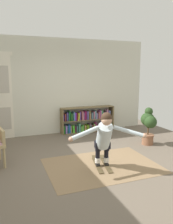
{
  "coord_description": "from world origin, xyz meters",
  "views": [
    {
      "loc": [
        -1.57,
        -4.27,
        1.91
      ],
      "look_at": [
        0.15,
        0.25,
        1.05
      ],
      "focal_mm": 36.59,
      "sensor_mm": 36.0,
      "label": 1
    }
  ],
  "objects_px": {
    "bookshelf": "(87,120)",
    "skis_pair": "(102,164)",
    "person_skier": "(104,135)",
    "potted_plant": "(149,124)"
  },
  "relations": [
    {
      "from": "potted_plant",
      "to": "person_skier",
      "type": "bearing_deg",
      "value": -149.89
    },
    {
      "from": "bookshelf",
      "to": "potted_plant",
      "type": "relative_size",
      "value": 1.76
    },
    {
      "from": "skis_pair",
      "to": "person_skier",
      "type": "relative_size",
      "value": 0.6
    },
    {
      "from": "bookshelf",
      "to": "person_skier",
      "type": "relative_size",
      "value": 1.22
    },
    {
      "from": "potted_plant",
      "to": "person_skier",
      "type": "height_order",
      "value": "person_skier"
    },
    {
      "from": "potted_plant",
      "to": "bookshelf",
      "type": "bearing_deg",
      "value": 120.18
    },
    {
      "from": "potted_plant",
      "to": "skis_pair",
      "type": "distance_m",
      "value": 1.98
    },
    {
      "from": "bookshelf",
      "to": "skis_pair",
      "type": "xyz_separation_m",
      "value": [
        -0.68,
        -2.61,
        -0.35
      ]
    },
    {
      "from": "person_skier",
      "to": "potted_plant",
      "type": "bearing_deg",
      "value": 30.11
    },
    {
      "from": "bookshelf",
      "to": "potted_plant",
      "type": "xyz_separation_m",
      "value": [
        1.04,
        -1.79,
        0.18
      ]
    }
  ]
}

